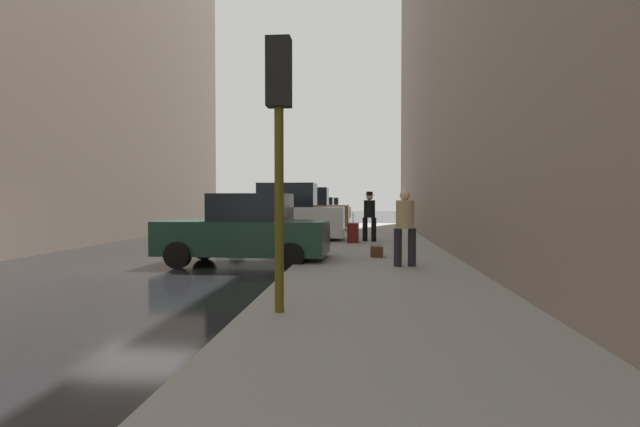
{
  "coord_description": "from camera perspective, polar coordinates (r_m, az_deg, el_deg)",
  "views": [
    {
      "loc": [
        5.6,
        -11.98,
        1.63
      ],
      "look_at": [
        4.26,
        3.53,
        1.21
      ],
      "focal_mm": 28.0,
      "sensor_mm": 36.0,
      "label": 1
    }
  ],
  "objects": [
    {
      "name": "duffel_bag",
      "position": [
        13.1,
        6.5,
        -4.32
      ],
      "size": [
        0.32,
        0.44,
        0.28
      ],
      "color": "#472D19",
      "rests_on": "sidewalk"
    },
    {
      "name": "parked_silver_sedan",
      "position": [
        38.08,
        0.47,
        0.4
      ],
      "size": [
        4.24,
        2.13,
        1.79
      ],
      "color": "#B7BABF",
      "rests_on": "ground_plane"
    },
    {
      "name": "parked_dark_green_sedan",
      "position": [
        12.73,
        -8.5,
        -1.98
      ],
      "size": [
        4.25,
        2.16,
        1.79
      ],
      "color": "#193828",
      "rests_on": "ground_plane"
    },
    {
      "name": "rolling_suitcase",
      "position": [
        17.35,
        3.8,
        -2.21
      ],
      "size": [
        0.39,
        0.58,
        1.04
      ],
      "color": "#591414",
      "rests_on": "sidewalk"
    },
    {
      "name": "parked_white_van",
      "position": [
        18.68,
        -4.18,
        -0.27
      ],
      "size": [
        4.6,
        2.06,
        2.25
      ],
      "color": "silver",
      "rests_on": "ground_plane"
    },
    {
      "name": "parked_bronze_suv",
      "position": [
        25.3,
        -1.79,
        0.21
      ],
      "size": [
        4.6,
        2.06,
        2.25
      ],
      "color": "brown",
      "rests_on": "ground_plane"
    },
    {
      "name": "fire_hydrant",
      "position": [
        19.62,
        1.55,
        -1.75
      ],
      "size": [
        0.42,
        0.22,
        0.7
      ],
      "color": "red",
      "rests_on": "sidewalk"
    },
    {
      "name": "sidewalk",
      "position": [
        12.09,
        6.82,
        -5.85
      ],
      "size": [
        4.0,
        40.0,
        0.15
      ],
      "primitive_type": "cube",
      "color": "gray",
      "rests_on": "ground_plane"
    },
    {
      "name": "parked_blue_sedan",
      "position": [
        31.39,
        -0.48,
        0.14
      ],
      "size": [
        4.22,
        2.1,
        1.79
      ],
      "color": "navy",
      "rests_on": "ground_plane"
    },
    {
      "name": "pedestrian_with_fedora",
      "position": [
        17.9,
        5.67,
        -0.02
      ],
      "size": [
        0.53,
        0.48,
        1.78
      ],
      "color": "black",
      "rests_on": "sidewalk"
    },
    {
      "name": "traffic_light",
      "position": [
        6.68,
        -4.71,
        11.26
      ],
      "size": [
        0.32,
        0.32,
        3.6
      ],
      "color": "#514C0F",
      "rests_on": "sidewalk"
    },
    {
      "name": "pedestrian_in_tan_coat",
      "position": [
        11.25,
        9.69,
        -1.15
      ],
      "size": [
        0.52,
        0.46,
        1.71
      ],
      "color": "black",
      "rests_on": "sidewalk"
    },
    {
      "name": "ground_plane",
      "position": [
        13.33,
        -20.07,
        -5.56
      ],
      "size": [
        120.0,
        120.0,
        0.0
      ],
      "primitive_type": "plane",
      "color": "black"
    }
  ]
}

